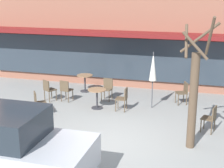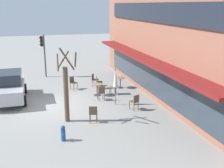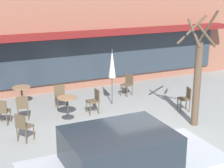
% 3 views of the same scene
% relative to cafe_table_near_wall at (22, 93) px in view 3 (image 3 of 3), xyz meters
% --- Properties ---
extents(ground_plane, '(80.00, 80.00, 0.00)m').
position_rel_cafe_table_near_wall_xyz_m(ground_plane, '(2.48, -4.80, -0.52)').
color(ground_plane, gray).
extents(building_facade, '(18.92, 9.10, 7.29)m').
position_rel_cafe_table_near_wall_xyz_m(building_facade, '(2.48, 5.16, 3.13)').
color(building_facade, '#935B47').
rests_on(building_facade, ground).
extents(cafe_table_near_wall, '(0.70, 0.70, 0.76)m').
position_rel_cafe_table_near_wall_xyz_m(cafe_table_near_wall, '(0.00, 0.00, 0.00)').
color(cafe_table_near_wall, '#333338').
rests_on(cafe_table_near_wall, ground).
extents(cafe_table_streetside, '(0.70, 0.70, 0.76)m').
position_rel_cafe_table_near_wall_xyz_m(cafe_table_streetside, '(1.21, -1.96, 0.00)').
color(cafe_table_streetside, '#333338').
rests_on(cafe_table_streetside, ground).
extents(patio_umbrella_green_folded, '(0.28, 0.28, 2.20)m').
position_rel_cafe_table_near_wall_xyz_m(patio_umbrella_green_folded, '(3.23, -1.35, 1.11)').
color(patio_umbrella_green_folded, '#4C4C51').
rests_on(patio_umbrella_green_folded, ground).
extents(cafe_chair_0, '(0.40, 0.40, 0.89)m').
position_rel_cafe_table_near_wall_xyz_m(cafe_chair_0, '(2.24, -1.95, 0.01)').
color(cafe_chair_0, brown).
rests_on(cafe_chair_0, ground).
extents(cafe_chair_1, '(0.56, 0.56, 0.89)m').
position_rel_cafe_table_near_wall_xyz_m(cafe_chair_1, '(-0.60, -3.26, 0.01)').
color(cafe_chair_1, brown).
rests_on(cafe_chair_1, ground).
extents(cafe_chair_2, '(0.43, 0.43, 0.89)m').
position_rel_cafe_table_near_wall_xyz_m(cafe_chair_2, '(1.29, -0.85, 0.01)').
color(cafe_chair_2, brown).
rests_on(cafe_chair_2, ground).
extents(cafe_chair_3, '(0.46, 0.46, 0.89)m').
position_rel_cafe_table_near_wall_xyz_m(cafe_chair_3, '(-0.27, -1.52, 0.01)').
color(cafe_chair_3, brown).
rests_on(cafe_chair_3, ground).
extents(cafe_chair_4, '(0.53, 0.53, 0.89)m').
position_rel_cafe_table_near_wall_xyz_m(cafe_chair_4, '(4.34, -0.55, 0.01)').
color(cafe_chair_4, brown).
rests_on(cafe_chair_4, ground).
extents(cafe_chair_5, '(0.55, 0.55, 0.89)m').
position_rel_cafe_table_near_wall_xyz_m(cafe_chair_5, '(-0.97, -1.67, 0.01)').
color(cafe_chair_5, brown).
rests_on(cafe_chair_5, ground).
extents(cafe_chair_6, '(0.49, 0.49, 0.89)m').
position_rel_cafe_table_near_wall_xyz_m(cafe_chair_6, '(5.41, -3.16, 0.01)').
color(cafe_chair_6, brown).
rests_on(cafe_chair_6, ground).
extents(street_tree, '(1.08, 1.01, 3.80)m').
position_rel_cafe_table_near_wall_xyz_m(street_tree, '(4.87, -4.37, 1.15)').
color(street_tree, brown).
rests_on(street_tree, ground).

